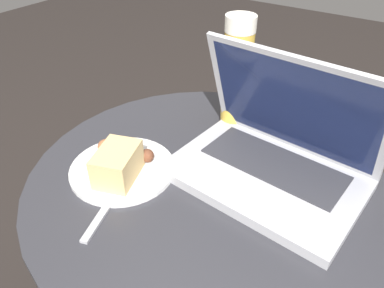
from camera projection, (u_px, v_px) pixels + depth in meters
table at (206, 226)px, 0.74m from camera, size 0.64×0.64×0.54m
laptop at (274, 153)px, 0.64m from camera, size 0.34×0.24×0.22m
beer_glass at (237, 74)px, 0.74m from camera, size 0.06×0.06×0.23m
snack_plate at (121, 165)px, 0.66m from camera, size 0.19×0.19×0.06m
fork at (113, 197)px, 0.62m from camera, size 0.07×0.17×0.00m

